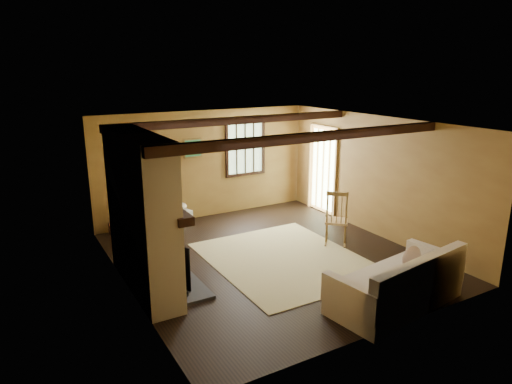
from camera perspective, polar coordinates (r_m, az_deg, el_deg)
ground at (r=8.27m, az=1.68°, el=-8.17°), size 5.50×5.50×0.00m
room_envelope at (r=8.09m, az=2.15°, el=3.46°), size 5.02×5.52×2.44m
fireplace at (r=7.04m, az=-13.92°, el=-3.31°), size 1.02×2.30×2.40m
rug at (r=8.22m, az=3.61°, el=-8.35°), size 2.50×3.00×0.01m
rocking_chair at (r=8.99m, az=10.01°, el=-3.43°), size 0.80×0.83×1.05m
sofa at (r=6.90m, az=17.43°, el=-11.23°), size 2.18×1.19×0.84m
firewood_pile at (r=9.82m, az=-15.88°, el=-4.09°), size 0.71×0.13×0.26m
laundry_basket at (r=10.02m, az=-9.66°, el=-3.19°), size 0.59×0.52×0.30m
basket_pillow at (r=9.95m, az=-9.72°, el=-1.84°), size 0.47×0.42×0.19m
armchair at (r=9.37m, az=-13.74°, el=-3.47°), size 1.05×1.06×0.69m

